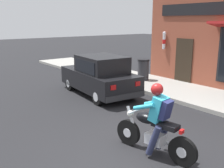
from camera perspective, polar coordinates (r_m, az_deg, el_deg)
name	(u,v)px	position (r m, az deg, el deg)	size (l,w,h in m)	color
ground_plane	(140,157)	(5.93, 6.06, -15.46)	(80.00, 80.00, 0.00)	black
sidewalk_curb	(175,90)	(11.26, 13.57, -1.21)	(2.60, 22.00, 0.14)	#9E9B93
motorcycle_with_rider	(155,126)	(5.77, 9.31, -8.96)	(0.67, 2.01, 1.62)	black
car_hatchback	(99,76)	(10.33, -2.76, 1.81)	(2.00, 3.92, 1.57)	black
trash_bin	(143,69)	(12.47, 6.82, 3.17)	(0.56, 0.56, 0.98)	#2D2D33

